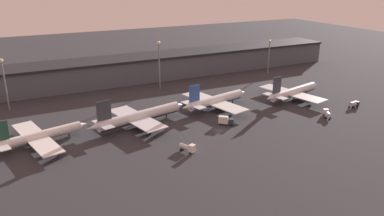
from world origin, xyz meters
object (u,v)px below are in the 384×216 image
at_px(service_vehicle_2, 226,120).
at_px(airplane_2, 215,101).
at_px(airplane_1, 139,117).
at_px(service_vehicle_1, 327,114).
at_px(service_vehicle_3, 354,104).
at_px(airplane_0, 39,136).
at_px(airplane_3, 293,92).
at_px(service_vehicle_0, 188,148).

bearing_deg(service_vehicle_2, airplane_2, 112.73).
distance_m(airplane_2, service_vehicle_2, 21.05).
bearing_deg(airplane_2, airplane_1, 173.42).
relative_size(service_vehicle_1, service_vehicle_3, 1.24).
xyz_separation_m(airplane_0, airplane_3, (119.19, -0.64, 0.53)).
height_order(service_vehicle_0, service_vehicle_1, service_vehicle_0).
relative_size(airplane_1, service_vehicle_3, 9.35).
height_order(airplane_0, airplane_2, airplane_2).
height_order(airplane_0, service_vehicle_1, airplane_0).
bearing_deg(airplane_0, service_vehicle_0, -46.45).
distance_m(airplane_2, service_vehicle_1, 49.67).
height_order(airplane_3, service_vehicle_2, airplane_3).
bearing_deg(airplane_0, service_vehicle_3, -22.51).
distance_m(airplane_2, airplane_3, 41.88).
bearing_deg(service_vehicle_0, airplane_3, 87.13).
relative_size(service_vehicle_0, service_vehicle_2, 1.07).
bearing_deg(airplane_1, airplane_2, -6.58).
xyz_separation_m(airplane_1, service_vehicle_2, (32.19, -15.64, -1.79)).
xyz_separation_m(airplane_2, service_vehicle_0, (-31.76, -35.59, -2.01)).
bearing_deg(airplane_0, airplane_3, -13.18).
relative_size(airplane_0, airplane_2, 0.93).
bearing_deg(airplane_2, airplane_0, 170.88).
distance_m(airplane_3, service_vehicle_2, 50.15).
height_order(airplane_1, airplane_2, airplane_1).
distance_m(airplane_1, airplane_3, 80.29).
distance_m(airplane_0, airplane_1, 38.93).
bearing_deg(service_vehicle_2, airplane_3, 57.48).
bearing_deg(airplane_3, service_vehicle_3, -65.20).
bearing_deg(service_vehicle_3, airplane_1, 163.70).
bearing_deg(airplane_1, service_vehicle_1, -33.03).
height_order(airplane_2, service_vehicle_1, airplane_2).
bearing_deg(service_vehicle_3, service_vehicle_1, -171.71).
bearing_deg(service_vehicle_2, airplane_1, -164.86).
xyz_separation_m(airplane_0, service_vehicle_1, (115.35, -27.23, -1.41)).
bearing_deg(airplane_1, service_vehicle_3, -26.69).
relative_size(airplane_2, service_vehicle_0, 6.04).
height_order(airplane_3, service_vehicle_1, airplane_3).
bearing_deg(service_vehicle_1, service_vehicle_3, -48.93).
bearing_deg(service_vehicle_3, airplane_2, 151.86).
bearing_deg(airplane_0, airplane_1, -11.66).
distance_m(airplane_0, service_vehicle_3, 138.56).
height_order(airplane_1, service_vehicle_1, airplane_1).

